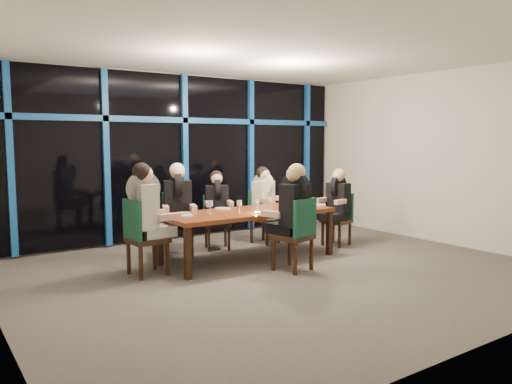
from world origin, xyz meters
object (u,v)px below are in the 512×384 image
Objects in this scene: diner_far_mid at (217,198)px; diner_end_left at (146,202)px; water_pitcher at (298,202)px; chair_far_right at (261,214)px; chair_end_right at (339,216)px; diner_far_left at (178,196)px; chair_near_mid at (298,231)px; diner_near_mid at (293,201)px; chair_far_left at (178,221)px; diner_end_right at (337,196)px; diner_far_right at (265,193)px; wine_bottle at (308,199)px; dining_table at (248,215)px; chair_far_mid at (216,219)px; chair_end_left at (141,233)px.

diner_end_left is at bearing -130.39° from diner_far_mid.
diner_far_mid is 1.39m from water_pitcher.
diner_end_left is at bearing -177.78° from chair_far_right.
chair_end_right is 0.93× the size of diner_far_left.
diner_near_mid is (-0.02, 0.08, 0.40)m from chair_near_mid.
chair_far_left is 1.13× the size of diner_end_right.
diner_near_mid reaches higher than chair_far_left.
diner_end_right is at bearing -94.46° from diner_end_left.
chair_far_left is 5.17× the size of water_pitcher.
diner_end_right is at bearing -60.83° from diner_far_right.
diner_far_right is (0.74, 1.80, 0.31)m from chair_near_mid.
chair_near_mid reaches higher than water_pitcher.
chair_end_right is 1.34m from diner_far_right.
diner_end_right is at bearing 1.86° from chair_far_left.
chair_far_left is at bearing 90.00° from diner_far_left.
diner_far_right is 0.98m from wine_bottle.
diner_far_mid is 0.94m from diner_far_right.
dining_table is 2.84× the size of chair_far_right.
chair_far_right is 0.98m from diner_far_mid.
chair_far_mid is 4.63× the size of water_pitcher.
chair_near_mid is 1.27m from wine_bottle.
diner_near_mid is (1.84, -0.91, 0.39)m from chair_end_left.
diner_end_left reaches higher than chair_far_right.
water_pitcher is (-1.15, -0.28, 0.34)m from chair_end_right.
chair_end_right is 0.89× the size of chair_near_mid.
wine_bottle is (1.85, -0.94, 0.31)m from chair_far_left.
diner_end_left reaches higher than chair_far_left.
diner_end_left is (-1.58, 0.07, 0.30)m from dining_table.
chair_far_left reaches higher than chair_end_right.
chair_far_right is 1.06× the size of diner_far_mid.
diner_end_right reaches higher than chair_far_right.
chair_far_right is 0.89× the size of chair_end_left.
chair_near_mid reaches higher than chair_far_right.
chair_near_mid is 1.01× the size of diner_end_left.
diner_end_right reaches higher than chair_end_left.
diner_far_mid is 0.86× the size of diner_end_left.
water_pitcher is (1.51, -1.10, 0.29)m from chair_far_left.
diner_end_left reaches higher than diner_far_left.
diner_far_left is at bearing 168.59° from chair_far_right.
diner_near_mid is 1.20m from wine_bottle.
diner_end_right is (0.92, -0.93, 0.35)m from chair_far_right.
chair_far_right is 1.75m from diner_far_left.
diner_near_mid reaches higher than chair_near_mid.
chair_end_left is (-1.67, 0.06, -0.11)m from dining_table.
chair_near_mid is at bearing -62.60° from diner_far_mid.
chair_end_right is 2.00m from diner_near_mid.
diner_far_left reaches higher than chair_end_right.
diner_far_mid reaches higher than chair_near_mid.
chair_end_left is at bearing 176.81° from wine_bottle.
chair_end_right is at bearing -59.70° from chair_far_right.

